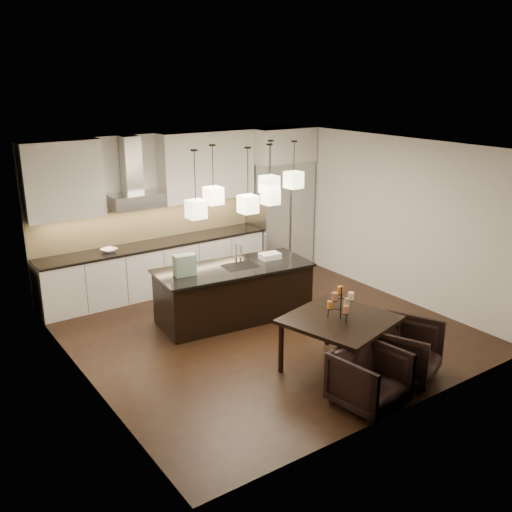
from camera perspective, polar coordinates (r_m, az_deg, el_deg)
floor at (r=8.93m, az=0.74°, el=-7.43°), size 5.50×5.50×0.02m
ceiling at (r=8.14m, az=0.82°, el=10.84°), size 5.50×5.50×0.02m
wall_back at (r=10.72m, az=-7.85°, el=4.70°), size 5.50×0.02×2.80m
wall_front at (r=6.51m, az=15.08°, el=-4.43°), size 5.50×0.02×2.80m
wall_left at (r=7.26m, az=-17.28°, el=-2.30°), size 0.02×5.50×2.80m
wall_right at (r=10.23m, az=13.50°, el=3.74°), size 0.02×5.50×2.80m
refrigerator at (r=11.57m, az=2.40°, el=4.16°), size 1.20×0.72×2.15m
fridge_panel at (r=11.32m, az=2.49°, el=11.06°), size 1.26×0.72×0.65m
lower_cabinets at (r=10.43m, az=-9.85°, el=-1.25°), size 4.21×0.62×0.88m
countertop at (r=10.30m, az=-9.99°, el=1.18°), size 4.21×0.66×0.04m
backsplash at (r=10.47m, az=-10.78°, el=3.31°), size 4.21×0.02×0.63m
upper_cab_left at (r=9.64m, az=-18.77°, el=7.18°), size 1.25×0.35×1.25m
upper_cab_right at (r=10.67m, az=-4.89°, el=8.98°), size 1.85×0.35×1.25m
hood_canopy at (r=10.02m, az=-11.91°, el=5.45°), size 0.90×0.52×0.24m
hood_chimney at (r=10.02m, az=-12.38°, el=8.91°), size 0.30×0.28×0.96m
fruit_bowl at (r=9.92m, az=-14.48°, el=0.55°), size 0.33×0.33×0.06m
island_body at (r=9.18m, az=-2.23°, el=-3.79°), size 2.48×1.21×0.84m
island_top at (r=9.03m, az=-2.26°, el=-1.19°), size 2.57×1.29×0.04m
faucet at (r=9.09m, az=-2.00°, el=0.28°), size 0.12×0.24×0.36m
tote_bag at (r=8.65m, az=-7.15°, el=-0.90°), size 0.34×0.21×0.33m
food_container at (r=9.39m, az=1.41°, el=0.00°), size 0.35×0.26×0.10m
dining_table at (r=7.71m, az=8.30°, el=-8.72°), size 1.52×1.52×0.75m
candelabra at (r=7.47m, az=8.50°, el=-4.62°), size 0.44×0.44×0.44m
candle_a at (r=7.59m, az=9.06°, el=-4.60°), size 0.09×0.09×0.10m
candle_b at (r=7.49m, az=7.42°, el=-4.85°), size 0.09×0.09×0.10m
candle_c at (r=7.37m, az=8.98°, el=-5.31°), size 0.09×0.09×0.10m
candle_d at (r=7.56m, az=8.42°, el=-3.38°), size 0.09×0.09×0.10m
candle_e at (r=7.33m, az=7.86°, el=-4.03°), size 0.09×0.09×0.10m
candle_f at (r=7.38m, az=9.47°, el=-3.97°), size 0.09×0.09×0.10m
armchair_left at (r=7.01m, az=11.30°, el=-11.96°), size 0.86×0.88×0.71m
armchair_right at (r=7.72m, az=14.71°, el=-9.13°), size 1.07×1.08×0.75m
pendant_a at (r=8.14m, az=-6.03°, el=4.67°), size 0.24×0.24×0.26m
pendant_b at (r=8.68m, az=-4.28°, el=6.04°), size 0.24×0.24×0.26m
pendant_c at (r=8.71m, az=1.33°, el=7.17°), size 0.24×0.24×0.26m
pendant_d at (r=9.26m, az=1.44°, el=5.99°), size 0.24×0.24×0.26m
pendant_e at (r=9.14m, az=3.78°, el=7.61°), size 0.24×0.24×0.26m
pendant_f at (r=8.38m, az=-0.81°, el=5.21°), size 0.24×0.24×0.26m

